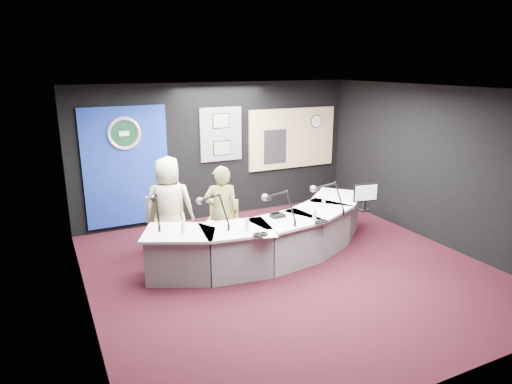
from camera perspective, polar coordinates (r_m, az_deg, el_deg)
name	(u,v)px	position (r m, az deg, el deg)	size (l,w,h in m)	color
ground	(289,269)	(7.38, 4.16, -9.60)	(6.00, 6.00, 0.00)	black
ceiling	(293,90)	(6.68, 4.65, 12.65)	(6.00, 6.00, 0.02)	silver
wall_back	(219,151)	(9.55, -4.70, 5.12)	(6.00, 0.02, 2.80)	black
wall_front	(451,258)	(4.70, 23.22, -7.59)	(6.00, 0.02, 2.80)	black
wall_left	(80,211)	(6.03, -21.12, -2.29)	(0.02, 6.00, 2.80)	black
wall_right	(437,166)	(8.77, 21.64, 3.09)	(0.02, 6.00, 2.80)	black
broadcast_desk	(271,236)	(7.65, 1.84, -5.56)	(4.50, 1.90, 0.75)	silver
backdrop_panel	(126,167)	(9.05, -15.89, 3.01)	(1.60, 0.05, 2.30)	navy
agency_seal	(124,134)	(8.90, -16.16, 7.04)	(0.63, 0.63, 0.07)	silver
seal_center	(124,133)	(8.90, -16.17, 7.04)	(0.48, 0.48, 0.01)	#0E331C
pinboard	(221,134)	(9.48, -4.40, 7.20)	(0.90, 0.04, 1.10)	slate
framed_photo_upper	(221,121)	(9.41, -4.36, 8.86)	(0.34, 0.02, 0.27)	gray
framed_photo_lower	(222,148)	(9.50, -4.29, 5.50)	(0.34, 0.02, 0.27)	gray
booth_window_frame	(292,138)	(10.25, 4.56, 6.71)	(2.12, 0.06, 1.32)	tan
booth_glow	(293,138)	(10.24, 4.59, 6.70)	(2.00, 0.02, 1.20)	beige
equipment_rack	(275,147)	(10.03, 2.40, 5.68)	(0.55, 0.02, 0.75)	black
wall_clock	(316,121)	(10.49, 7.55, 8.77)	(0.28, 0.28, 0.01)	white
armchair_left	(170,223)	(7.91, -10.69, -3.88)	(0.60, 0.60, 1.07)	tan
armchair_right	(222,232)	(7.63, -4.29, -4.97)	(0.52, 0.52, 0.92)	tan
draped_jacket	(162,215)	(8.08, -11.72, -2.86)	(0.50, 0.10, 0.70)	gray
person_man	(169,206)	(7.81, -10.81, -1.74)	(0.83, 0.54, 1.69)	beige
person_woman	(221,213)	(7.52, -4.34, -2.62)	(0.58, 0.38, 1.58)	olive
computer_monitor	(365,192)	(7.87, 13.49, -0.05)	(0.42, 0.02, 0.29)	black
desk_phone	(278,216)	(7.43, 2.72, -2.96)	(0.22, 0.18, 0.05)	black
headphones_near	(321,222)	(7.24, 8.15, -3.68)	(0.24, 0.24, 0.04)	black
headphones_far	(260,234)	(6.65, 0.56, -5.30)	(0.23, 0.23, 0.04)	black
paper_stack	(213,223)	(7.16, -5.45, -3.94)	(0.20, 0.29, 0.00)	white
notepad	(269,234)	(6.71, 1.61, -5.24)	(0.23, 0.32, 0.00)	white
boom_mic_a	(156,206)	(7.15, -12.39, -1.77)	(0.20, 0.73, 0.60)	black
boom_mic_b	(214,207)	(6.97, -5.31, -1.91)	(0.37, 0.69, 0.60)	black
boom_mic_c	(280,204)	(7.13, 2.98, -1.45)	(0.35, 0.70, 0.60)	black
boom_mic_d	(328,194)	(7.71, 9.01, -0.30)	(0.34, 0.70, 0.60)	black
water_bottles	(264,217)	(7.15, 1.03, -3.14)	(2.62, 0.55, 0.18)	silver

